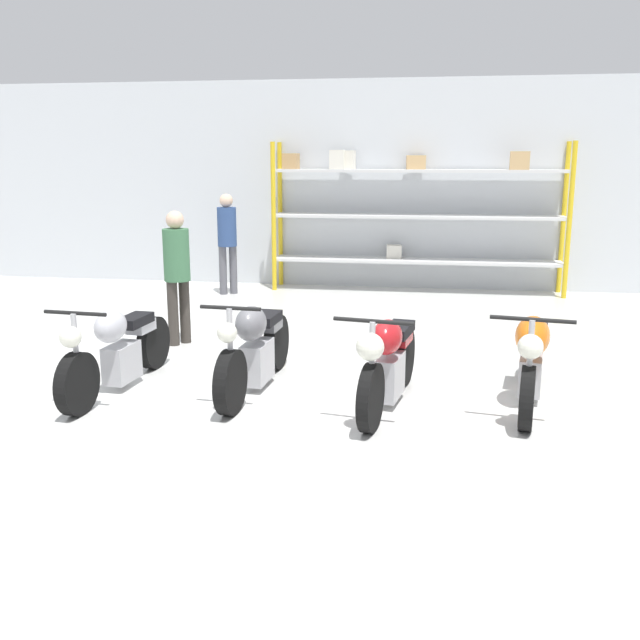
{
  "coord_description": "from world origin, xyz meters",
  "views": [
    {
      "loc": [
        1.07,
        -6.43,
        2.28
      ],
      "look_at": [
        0.0,
        0.4,
        0.7
      ],
      "focal_mm": 40.0,
      "sensor_mm": 36.0,
      "label": 1
    }
  ],
  "objects_px": {
    "motorcycle_silver": "(118,349)",
    "motorcycle_grey": "(255,348)",
    "shelving_rack": "(412,207)",
    "person_browsing": "(227,236)",
    "motorcycle_red": "(389,361)",
    "person_near_rack": "(177,267)",
    "motorcycle_orange": "(531,356)"
  },
  "relations": [
    {
      "from": "motorcycle_red",
      "to": "person_browsing",
      "type": "distance_m",
      "value": 6.1
    },
    {
      "from": "motorcycle_orange",
      "to": "person_browsing",
      "type": "distance_m",
      "value": 6.62
    },
    {
      "from": "motorcycle_silver",
      "to": "motorcycle_red",
      "type": "distance_m",
      "value": 2.7
    },
    {
      "from": "person_near_rack",
      "to": "motorcycle_red",
      "type": "bearing_deg",
      "value": 177.97
    },
    {
      "from": "motorcycle_orange",
      "to": "motorcycle_red",
      "type": "bearing_deg",
      "value": -67.75
    },
    {
      "from": "motorcycle_grey",
      "to": "person_near_rack",
      "type": "distance_m",
      "value": 2.18
    },
    {
      "from": "motorcycle_silver",
      "to": "motorcycle_orange",
      "type": "height_order",
      "value": "motorcycle_orange"
    },
    {
      "from": "motorcycle_orange",
      "to": "person_browsing",
      "type": "xyz_separation_m",
      "value": [
        -4.37,
        4.94,
        0.53
      ]
    },
    {
      "from": "motorcycle_silver",
      "to": "motorcycle_grey",
      "type": "bearing_deg",
      "value": 103.68
    },
    {
      "from": "motorcycle_silver",
      "to": "person_near_rack",
      "type": "relative_size",
      "value": 1.26
    },
    {
      "from": "motorcycle_grey",
      "to": "motorcycle_orange",
      "type": "distance_m",
      "value": 2.66
    },
    {
      "from": "person_browsing",
      "to": "person_near_rack",
      "type": "height_order",
      "value": "person_browsing"
    },
    {
      "from": "shelving_rack",
      "to": "motorcycle_red",
      "type": "height_order",
      "value": "shelving_rack"
    },
    {
      "from": "motorcycle_grey",
      "to": "person_near_rack",
      "type": "xyz_separation_m",
      "value": [
        -1.37,
        1.61,
        0.54
      ]
    },
    {
      "from": "motorcycle_red",
      "to": "person_browsing",
      "type": "xyz_separation_m",
      "value": [
        -3.05,
        5.25,
        0.55
      ]
    },
    {
      "from": "motorcycle_grey",
      "to": "person_browsing",
      "type": "relative_size",
      "value": 1.22
    },
    {
      "from": "motorcycle_silver",
      "to": "person_near_rack",
      "type": "height_order",
      "value": "person_near_rack"
    },
    {
      "from": "shelving_rack",
      "to": "person_near_rack",
      "type": "height_order",
      "value": "shelving_rack"
    },
    {
      "from": "motorcycle_red",
      "to": "motorcycle_orange",
      "type": "distance_m",
      "value": 1.35
    },
    {
      "from": "motorcycle_silver",
      "to": "motorcycle_grey",
      "type": "distance_m",
      "value": 1.37
    },
    {
      "from": "shelving_rack",
      "to": "motorcycle_orange",
      "type": "xyz_separation_m",
      "value": [
        1.32,
        -5.71,
        -0.99
      ]
    },
    {
      "from": "motorcycle_red",
      "to": "motorcycle_silver",
      "type": "bearing_deg",
      "value": -82.28
    },
    {
      "from": "person_near_rack",
      "to": "motorcycle_grey",
      "type": "bearing_deg",
      "value": 163.57
    },
    {
      "from": "motorcycle_silver",
      "to": "person_near_rack",
      "type": "bearing_deg",
      "value": -174.68
    },
    {
      "from": "shelving_rack",
      "to": "motorcycle_silver",
      "type": "bearing_deg",
      "value": -114.47
    },
    {
      "from": "person_browsing",
      "to": "motorcycle_red",
      "type": "bearing_deg",
      "value": 179.0
    },
    {
      "from": "shelving_rack",
      "to": "motorcycle_silver",
      "type": "distance_m",
      "value": 6.59
    },
    {
      "from": "person_browsing",
      "to": "motorcycle_orange",
      "type": "bearing_deg",
      "value": -169.69
    },
    {
      "from": "person_near_rack",
      "to": "person_browsing",
      "type": "bearing_deg",
      "value": -51.27
    },
    {
      "from": "shelving_rack",
      "to": "motorcycle_silver",
      "type": "relative_size",
      "value": 2.39
    },
    {
      "from": "shelving_rack",
      "to": "person_browsing",
      "type": "bearing_deg",
      "value": -165.93
    },
    {
      "from": "motorcycle_red",
      "to": "shelving_rack",
      "type": "bearing_deg",
      "value": -170.41
    }
  ]
}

